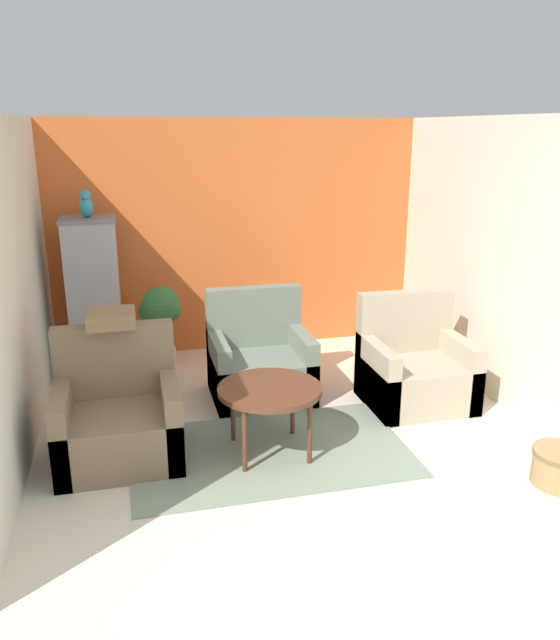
{
  "coord_description": "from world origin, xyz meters",
  "views": [
    {
      "loc": [
        -1.14,
        -2.78,
        2.31
      ],
      "look_at": [
        0.0,
        1.83,
        0.84
      ],
      "focal_mm": 35.0,
      "sensor_mm": 36.0,
      "label": 1
    }
  ],
  "objects_px": {
    "coffee_table": "(270,393)",
    "wicker_basket": "(560,466)",
    "armchair_left": "(119,420)",
    "armchair_middle": "(260,364)",
    "potted_plant": "(161,315)",
    "birdcage": "(95,299)",
    "armchair_right": "(415,371)",
    "parrot": "(86,204)"
  },
  "relations": [
    {
      "from": "armchair_left",
      "to": "birdcage",
      "type": "xyz_separation_m",
      "value": [
        -0.19,
        1.75,
        0.46
      ]
    },
    {
      "from": "potted_plant",
      "to": "parrot",
      "type": "bearing_deg",
      "value": 174.21
    },
    {
      "from": "armchair_middle",
      "to": "armchair_right",
      "type": "bearing_deg",
      "value": -20.52
    },
    {
      "from": "wicker_basket",
      "to": "potted_plant",
      "type": "bearing_deg",
      "value": 131.57
    },
    {
      "from": "coffee_table",
      "to": "potted_plant",
      "type": "xyz_separation_m",
      "value": [
        -0.66,
        1.89,
        0.08
      ]
    },
    {
      "from": "armchair_left",
      "to": "potted_plant",
      "type": "distance_m",
      "value": 1.77
    },
    {
      "from": "coffee_table",
      "to": "birdcage",
      "type": "bearing_deg",
      "value": 122.91
    },
    {
      "from": "coffee_table",
      "to": "armchair_left",
      "type": "distance_m",
      "value": 1.11
    },
    {
      "from": "armchair_left",
      "to": "parrot",
      "type": "bearing_deg",
      "value": 96.07
    },
    {
      "from": "armchair_right",
      "to": "birdcage",
      "type": "bearing_deg",
      "value": 152.8
    },
    {
      "from": "armchair_right",
      "to": "parrot",
      "type": "bearing_deg",
      "value": 152.77
    },
    {
      "from": "coffee_table",
      "to": "armchair_middle",
      "type": "bearing_deg",
      "value": 81.89
    },
    {
      "from": "armchair_right",
      "to": "parrot",
      "type": "relative_size",
      "value": 3.6
    },
    {
      "from": "coffee_table",
      "to": "parrot",
      "type": "relative_size",
      "value": 2.9
    },
    {
      "from": "parrot",
      "to": "coffee_table",
      "type": "bearing_deg",
      "value": -57.11
    },
    {
      "from": "parrot",
      "to": "wicker_basket",
      "type": "relative_size",
      "value": 0.68
    },
    {
      "from": "potted_plant",
      "to": "coffee_table",
      "type": "bearing_deg",
      "value": -70.87
    },
    {
      "from": "coffee_table",
      "to": "armchair_left",
      "type": "height_order",
      "value": "armchair_left"
    },
    {
      "from": "armchair_right",
      "to": "potted_plant",
      "type": "xyz_separation_m",
      "value": [
        -2.08,
        1.32,
        0.27
      ]
    },
    {
      "from": "armchair_middle",
      "to": "potted_plant",
      "type": "xyz_separation_m",
      "value": [
        -0.81,
        0.84,
        0.27
      ]
    },
    {
      "from": "coffee_table",
      "to": "wicker_basket",
      "type": "height_order",
      "value": "coffee_table"
    },
    {
      "from": "birdcage",
      "to": "potted_plant",
      "type": "xyz_separation_m",
      "value": [
        0.61,
        -0.06,
        -0.19
      ]
    },
    {
      "from": "armchair_right",
      "to": "wicker_basket",
      "type": "height_order",
      "value": "armchair_right"
    },
    {
      "from": "coffee_table",
      "to": "potted_plant",
      "type": "relative_size",
      "value": 0.89
    },
    {
      "from": "birdcage",
      "to": "potted_plant",
      "type": "bearing_deg",
      "value": -5.59
    },
    {
      "from": "armchair_left",
      "to": "birdcage",
      "type": "height_order",
      "value": "birdcage"
    },
    {
      "from": "armchair_middle",
      "to": "parrot",
      "type": "distance_m",
      "value": 2.15
    },
    {
      "from": "coffee_table",
      "to": "armchair_right",
      "type": "bearing_deg",
      "value": 21.85
    },
    {
      "from": "armchair_left",
      "to": "armchair_right",
      "type": "relative_size",
      "value": 1.0
    },
    {
      "from": "potted_plant",
      "to": "armchair_right",
      "type": "bearing_deg",
      "value": -32.43
    },
    {
      "from": "armchair_right",
      "to": "potted_plant",
      "type": "bearing_deg",
      "value": 147.57
    },
    {
      "from": "birdcage",
      "to": "wicker_basket",
      "type": "distance_m",
      "value": 4.22
    },
    {
      "from": "armchair_left",
      "to": "wicker_basket",
      "type": "xyz_separation_m",
      "value": [
        2.88,
        -1.08,
        -0.16
      ]
    },
    {
      "from": "armchair_left",
      "to": "wicker_basket",
      "type": "distance_m",
      "value": 3.08
    },
    {
      "from": "coffee_table",
      "to": "armchair_left",
      "type": "relative_size",
      "value": 0.8
    },
    {
      "from": "armchair_middle",
      "to": "birdcage",
      "type": "relative_size",
      "value": 0.62
    },
    {
      "from": "coffee_table",
      "to": "armchair_right",
      "type": "distance_m",
      "value": 1.54
    },
    {
      "from": "coffee_table",
      "to": "potted_plant",
      "type": "height_order",
      "value": "potted_plant"
    },
    {
      "from": "parrot",
      "to": "armchair_middle",
      "type": "bearing_deg",
      "value": -32.67
    },
    {
      "from": "birdcage",
      "to": "armchair_middle",
      "type": "bearing_deg",
      "value": -32.61
    },
    {
      "from": "armchair_left",
      "to": "armchair_right",
      "type": "height_order",
      "value": "same"
    },
    {
      "from": "birdcage",
      "to": "armchair_left",
      "type": "bearing_deg",
      "value": -83.92
    }
  ]
}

